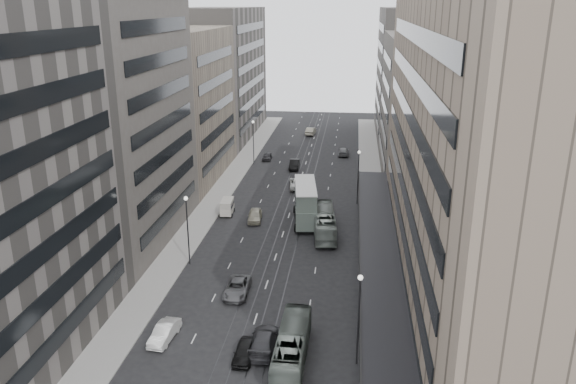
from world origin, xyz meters
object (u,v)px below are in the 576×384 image
at_px(sedan_2, 237,288).
at_px(pedestrian, 378,373).
at_px(bus_far, 324,222).
at_px(bus_near, 292,345).
at_px(double_decker, 305,202).
at_px(sedan_1, 164,333).
at_px(panel_van, 227,206).
at_px(sedan_0, 244,352).

relative_size(sedan_2, pedestrian, 2.56).
bearing_deg(bus_far, sedan_2, 59.14).
xyz_separation_m(bus_near, double_decker, (-1.69, 31.85, 1.50)).
bearing_deg(double_decker, bus_near, -93.89).
height_order(bus_far, pedestrian, bus_far).
xyz_separation_m(double_decker, sedan_1, (-10.09, -30.19, -2.20)).
xyz_separation_m(panel_van, sedan_0, (9.00, -33.76, -0.54)).
bearing_deg(sedan_2, bus_far, 63.13).
relative_size(sedan_0, pedestrian, 1.97).
distance_m(sedan_0, sedan_2, 11.37).
bearing_deg(bus_near, sedan_0, 4.95).
bearing_deg(pedestrian, bus_far, -109.31).
distance_m(panel_van, sedan_0, 34.94).
distance_m(bus_far, double_decker, 4.95).
xyz_separation_m(sedan_0, sedan_2, (-2.86, 11.00, 0.04)).
bearing_deg(bus_near, bus_far, -91.71).
distance_m(double_decker, panel_van, 11.64).
relative_size(panel_van, sedan_1, 0.81).
relative_size(bus_near, panel_van, 2.84).
distance_m(bus_far, panel_van, 15.24).
relative_size(sedan_0, sedan_2, 0.77).
distance_m(sedan_2, pedestrian, 19.39).
distance_m(bus_far, sedan_2, 19.17).
distance_m(sedan_1, sedan_2, 10.23).
bearing_deg(pedestrian, double_decker, -105.98).
relative_size(bus_near, double_decker, 1.01).
bearing_deg(sedan_1, sedan_0, -8.83).
height_order(double_decker, sedan_0, double_decker).
distance_m(double_decker, sedan_2, 21.92).
bearing_deg(bus_far, panel_van, -26.61).
height_order(panel_van, sedan_0, panel_van).
relative_size(double_decker, panel_van, 2.82).
bearing_deg(panel_van, sedan_2, -78.65).
bearing_deg(double_decker, pedestrian, -82.53).
height_order(bus_far, sedan_1, bus_far).
bearing_deg(panel_van, bus_far, -24.54).
relative_size(double_decker, pedestrian, 4.98).
distance_m(bus_far, sedan_1, 29.39).
height_order(sedan_0, sedan_1, sedan_1).
xyz_separation_m(double_decker, sedan_0, (-2.40, -32.16, -2.25)).
relative_size(panel_van, sedan_0, 0.90).
bearing_deg(bus_far, double_decker, -59.05).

